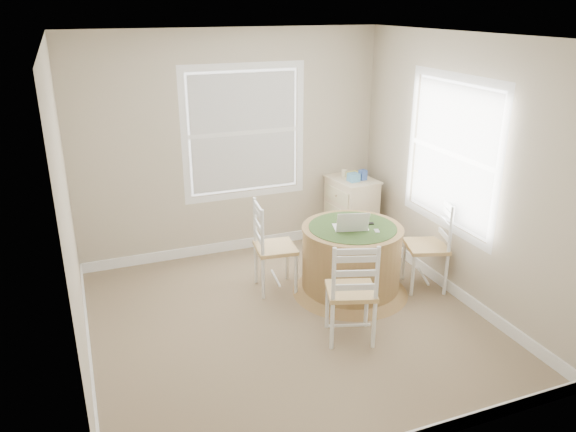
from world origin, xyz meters
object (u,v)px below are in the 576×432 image
chair_near (351,290)px  chair_right (426,246)px  chair_left (275,247)px  corner_chest (351,211)px  laptop (350,226)px  round_table (351,257)px

chair_near → chair_right: (1.18, 0.58, 0.00)m
chair_left → corner_chest: chair_left is taller
chair_right → laptop: 0.88m
chair_near → chair_right: bearing=-135.8°
corner_chest → chair_near: bearing=-124.3°
chair_near → chair_right: size_ratio=1.00×
chair_near → corner_chest: chair_near is taller
chair_near → chair_right: same height
round_table → corner_chest: (0.61, 1.18, 0.02)m
round_table → chair_right: 0.80m
round_table → corner_chest: corner_chest is taller
chair_right → round_table: bearing=-85.3°
laptop → chair_right: bearing=-174.6°
chair_left → chair_near: same height
chair_right → laptop: chair_right is taller
chair_near → chair_left: bearing=-56.9°
round_table → chair_right: (0.78, -0.18, 0.08)m
chair_left → corner_chest: 1.55m
round_table → laptop: (-0.05, -0.04, 0.36)m
chair_left → chair_right: bearing=-103.4°
round_table → corner_chest: bearing=81.2°
chair_left → corner_chest: bearing=-51.0°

